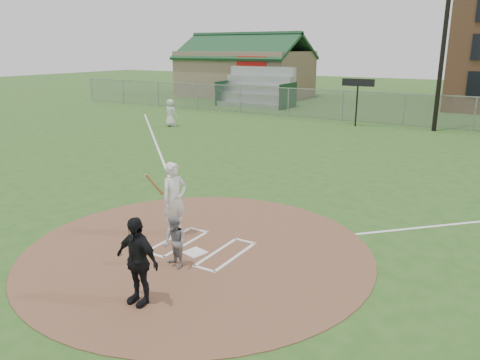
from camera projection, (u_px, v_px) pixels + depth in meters
The scene contains 14 objects.
ground at pixel (198, 251), 11.36m from camera, with size 140.00×140.00×0.00m, color #2C541D.
dirt_circle at pixel (198, 250), 11.36m from camera, with size 8.40×8.40×0.02m, color brown.
home_plate at pixel (195, 252), 11.17m from camera, with size 0.46×0.46×0.03m, color white.
foul_line_third at pixel (157, 147), 23.24m from camera, with size 0.10×24.00×0.01m, color white.
catcher at pixel (175, 242), 10.33m from camera, with size 0.57×0.45×1.18m, color gray.
umpire at pixel (137, 261), 8.79m from camera, with size 1.02×0.43×1.74m, color black.
ondeck_player at pixel (171, 113), 29.08m from camera, with size 0.82×0.53×1.68m, color silver.
batters_boxes at pixel (201, 247), 11.48m from camera, with size 2.08×1.88×0.01m.
batter_at_plate at pixel (174, 199), 12.01m from camera, with size 0.69×1.11×1.95m.
outfield_fence at pixel (404, 110), 29.23m from camera, with size 56.08×0.08×2.03m.
bleachers at pixel (256, 87), 38.97m from camera, with size 6.08×3.20×3.20m.
clubhouse at pixel (245, 72), 46.83m from camera, with size 12.20×8.71×6.23m.
light_pole at pixel (447, 13), 25.89m from camera, with size 1.20×0.30×12.22m.
scoreboard_sign at pixel (358, 88), 28.61m from camera, with size 2.00×0.10×2.93m.
Camera 1 is at (6.26, -8.44, 4.76)m, focal length 35.00 mm.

